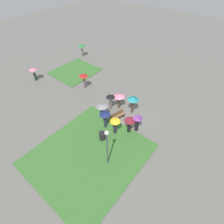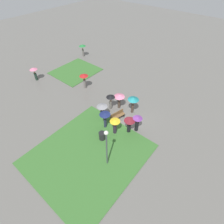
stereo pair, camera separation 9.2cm
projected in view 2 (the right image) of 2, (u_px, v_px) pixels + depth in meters
ground_plane at (127, 120)px, 18.30m from camera, size 90.00×90.00×0.00m
lawn_patch_near at (89, 154)px, 15.24m from camera, size 9.44×8.54×0.06m
lawn_patch_far at (76, 71)px, 25.51m from camera, size 6.02×5.52×0.06m
park_bench at (117, 115)px, 18.14m from camera, size 1.69×0.78×0.90m
lamp_post at (107, 144)px, 12.80m from camera, size 0.32×0.32×4.10m
trash_bin at (102, 136)px, 16.17m from camera, size 0.62×0.62×0.89m
crowd_person_black at (111, 99)px, 18.66m from camera, size 0.93×0.93×1.87m
crowd_person_navy at (105, 117)px, 16.61m from camera, size 1.07×1.07×1.93m
crowd_person_teal at (133, 101)px, 18.08m from camera, size 1.16×1.16×2.03m
crowd_person_yellow at (115, 124)px, 16.16m from camera, size 0.97×0.97×1.83m
crowd_person_pink at (119, 97)px, 18.80m from camera, size 1.17×1.17×1.79m
crowd_person_grey at (102, 109)px, 17.77m from camera, size 1.11×1.11×1.73m
crowd_person_purple at (137, 121)px, 16.48m from camera, size 0.92×0.92×1.84m
crowd_person_maroon at (129, 123)px, 16.28m from camera, size 1.06×1.06×1.77m
lone_walker_far_path at (84, 78)px, 21.52m from camera, size 1.09×1.09×1.98m
lone_walker_mid_plaza at (34, 71)px, 22.99m from camera, size 1.01×1.01×1.83m
lone_walker_near_lawn at (82, 47)px, 28.06m from camera, size 1.11×1.11×1.97m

